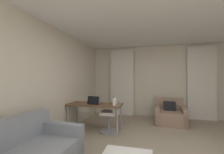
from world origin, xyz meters
The scene contains 9 objects.
wall_window centered at (0.00, 3.03, 1.30)m, with size 5.12×0.06×2.60m.
wall_left centered at (-2.53, 0.00, 1.30)m, with size 0.06×6.12×2.60m.
ceiling centered at (0.00, 0.00, 2.63)m, with size 5.12×6.12×0.06m, color white.
curtain_left_panel centered at (-1.38, 2.90, 1.25)m, with size 0.90×0.06×2.50m.
curtain_right_panel centered at (1.38, 2.90, 1.25)m, with size 0.90×0.06×2.50m.
armchair centered at (0.27, 2.21, 0.25)m, with size 0.91×0.90×0.75m.
desk centered at (-1.76, 1.04, 0.66)m, with size 1.43×0.60×0.72m.
desk_chair centered at (-1.34, 1.04, 0.39)m, with size 0.48×0.48×0.88m.
laptop centered at (-1.74, 0.93, 0.77)m, with size 0.34×0.28×0.22m.
Camera 1 is at (-0.35, -2.65, 1.39)m, focal length 23.48 mm.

